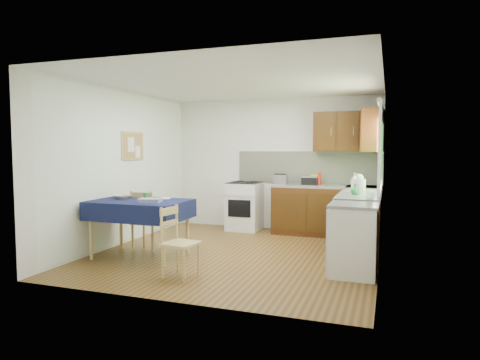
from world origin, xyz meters
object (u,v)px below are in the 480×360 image
(dining_table, at_px, (140,208))
(toaster, at_px, (280,179))
(sandwich_press, at_px, (310,180))
(kettle, at_px, (359,185))
(chair_far, at_px, (146,219))
(chair_near, at_px, (178,240))
(dish_rack, at_px, (361,189))

(dining_table, distance_m, toaster, 2.79)
(dining_table, height_order, sandwich_press, sandwich_press)
(toaster, distance_m, kettle, 1.94)
(chair_far, xyz_separation_m, toaster, (1.58, 2.03, 0.50))
(chair_far, xyz_separation_m, chair_near, (1.05, -1.00, -0.04))
(sandwich_press, bearing_deg, dish_rack, -41.92)
(dining_table, bearing_deg, kettle, 31.27)
(toaster, distance_m, sandwich_press, 0.53)
(dish_rack, xyz_separation_m, kettle, (0.01, -0.48, 0.10))
(kettle, bearing_deg, chair_near, -138.64)
(dish_rack, height_order, kettle, kettle)
(chair_near, distance_m, dish_rack, 3.03)
(chair_near, distance_m, sandwich_press, 3.34)
(dining_table, relative_size, dish_rack, 2.89)
(chair_far, distance_m, sandwich_press, 3.03)
(dining_table, bearing_deg, chair_near, -24.36)
(toaster, bearing_deg, chair_far, -148.42)
(toaster, bearing_deg, kettle, -61.12)
(dining_table, height_order, dish_rack, dish_rack)
(chair_near, xyz_separation_m, toaster, (0.53, 3.02, 0.54))
(kettle, bearing_deg, sandwich_press, 124.90)
(dining_table, relative_size, toaster, 5.25)
(dining_table, xyz_separation_m, toaster, (1.47, 2.35, 0.28))
(chair_far, xyz_separation_m, kettle, (3.05, 0.77, 0.54))
(toaster, relative_size, dish_rack, 0.55)
(sandwich_press, height_order, kettle, kettle)
(dish_rack, distance_m, kettle, 0.49)
(chair_far, height_order, chair_near, chair_far)
(chair_far, height_order, sandwich_press, sandwich_press)
(chair_near, relative_size, kettle, 2.93)
(sandwich_press, bearing_deg, dining_table, -127.86)
(dining_table, distance_m, kettle, 3.16)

